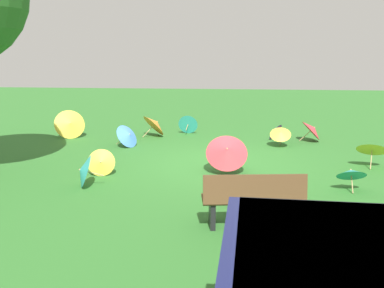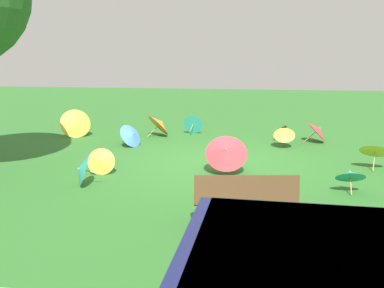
% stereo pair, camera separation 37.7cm
% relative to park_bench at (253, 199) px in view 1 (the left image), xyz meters
% --- Properties ---
extents(ground, '(40.00, 40.00, 0.00)m').
position_rel_park_bench_xyz_m(ground, '(0.84, -3.87, -0.47)').
color(ground, '#2D6B28').
extents(park_bench, '(1.65, 0.68, 0.90)m').
position_rel_park_bench_xyz_m(park_bench, '(0.00, 0.00, 0.00)').
color(park_bench, brown).
rests_on(park_bench, ground).
extents(parasol_teal_0, '(0.58, 0.56, 0.57)m').
position_rel_park_bench_xyz_m(parasol_teal_0, '(-2.03, -2.04, -0.11)').
color(parasol_teal_0, tan).
rests_on(parasol_teal_0, ground).
extents(parasol_yellow_0, '(0.89, 0.86, 0.71)m').
position_rel_park_bench_xyz_m(parasol_yellow_0, '(-2.98, -3.89, 0.00)').
color(parasol_yellow_0, tan).
rests_on(parasol_yellow_0, ground).
extents(parasol_purple_0, '(0.63, 0.69, 0.54)m').
position_rel_park_bench_xyz_m(parasol_purple_0, '(-0.96, -6.88, -0.19)').
color(parasol_purple_0, tan).
rests_on(parasol_purple_0, ground).
extents(parasol_red_0, '(0.74, 0.80, 0.71)m').
position_rel_park_bench_xyz_m(parasol_red_0, '(-2.10, -6.73, -0.09)').
color(parasol_red_0, tan).
rests_on(parasol_red_0, ground).
extents(parasol_teal_1, '(0.66, 0.63, 0.65)m').
position_rel_park_bench_xyz_m(parasol_teal_1, '(1.81, -7.61, -0.14)').
color(parasol_teal_1, tan).
rests_on(parasol_teal_1, ground).
extents(parasol_yellow_1, '(0.66, 0.59, 0.60)m').
position_rel_park_bench_xyz_m(parasol_yellow_1, '(3.24, -2.57, -0.16)').
color(parasol_yellow_1, tan).
rests_on(parasol_yellow_1, ground).
extents(parasol_orange_0, '(1.08, 1.12, 0.80)m').
position_rel_park_bench_xyz_m(parasol_orange_0, '(2.81, -7.05, -0.05)').
color(parasol_orange_0, tan).
rests_on(parasol_orange_0, ground).
extents(parasol_yellow_2, '(1.10, 0.96, 0.92)m').
position_rel_park_bench_xyz_m(parasol_yellow_2, '(5.44, -6.52, -0.01)').
color(parasol_yellow_2, tan).
rests_on(parasol_yellow_2, ground).
extents(parasol_blue_0, '(0.81, 0.88, 0.67)m').
position_rel_park_bench_xyz_m(parasol_blue_0, '(3.32, -5.46, -0.13)').
color(parasol_blue_0, tan).
rests_on(parasol_blue_0, ground).
extents(parasol_red_1, '(1.00, 0.96, 0.93)m').
position_rel_park_bench_xyz_m(parasol_red_1, '(0.46, -3.02, 0.05)').
color(parasol_red_1, tan).
rests_on(parasol_red_1, ground).
extents(parasol_red_2, '(0.86, 0.86, 0.55)m').
position_rel_park_bench_xyz_m(parasol_red_2, '(0.39, -1.29, -0.13)').
color(parasol_red_2, tan).
rests_on(parasol_red_2, ground).
extents(parasol_teal_3, '(0.67, 0.77, 0.69)m').
position_rel_park_bench_xyz_m(parasol_teal_3, '(3.36, -1.74, -0.12)').
color(parasol_teal_3, tan).
rests_on(parasol_teal_3, ground).
extents(parasol_yellow_3, '(0.66, 0.64, 0.63)m').
position_rel_park_bench_xyz_m(parasol_yellow_3, '(-1.04, -5.85, -0.06)').
color(parasol_yellow_3, tan).
rests_on(parasol_yellow_3, ground).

